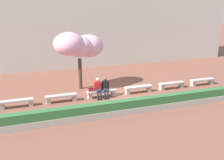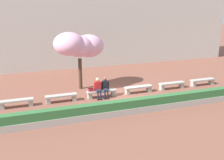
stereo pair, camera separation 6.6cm
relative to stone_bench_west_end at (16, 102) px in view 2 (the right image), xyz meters
name	(u,v)px [view 2 (the right image)]	position (x,y,z in m)	size (l,w,h in m)	color
ground_plane	(120,95)	(6.36, 0.00, -0.31)	(100.00, 100.00, 0.00)	brown
building_facade	(83,6)	(6.36, 9.98, 5.19)	(29.24, 4.00, 10.99)	beige
stone_bench_west_end	(16,102)	(0.00, 0.00, 0.00)	(1.89, 0.42, 0.45)	#ADA89E
stone_bench_near_west	(61,97)	(2.55, 0.00, 0.00)	(1.89, 0.42, 0.45)	#ADA89E
stone_bench_center	(102,92)	(5.09, 0.00, 0.00)	(1.89, 0.42, 0.45)	#ADA89E
stone_bench_near_east	(138,88)	(7.64, 0.00, 0.00)	(1.89, 0.42, 0.45)	#ADA89E
stone_bench_east_end	(172,85)	(10.18, 0.00, 0.00)	(1.89, 0.42, 0.45)	#ADA89E
stone_bench_far_east	(202,81)	(12.73, 0.00, 0.00)	(1.89, 0.42, 0.45)	#ADA89E
person_seated_left	(98,87)	(4.85, -0.05, 0.39)	(0.51, 0.69, 1.29)	black
person_seated_right	(105,86)	(5.33, -0.05, 0.39)	(0.51, 0.71, 1.29)	black
handbag	(91,89)	(4.40, 0.02, 0.27)	(0.30, 0.15, 0.34)	#A3232D
cherry_tree_main	(79,45)	(4.21, 2.16, 2.71)	(3.49, 2.57, 3.95)	#473323
planter_hedge_foreground	(140,105)	(6.36, -2.95, 0.08)	(17.04, 0.50, 0.80)	#ADA89E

